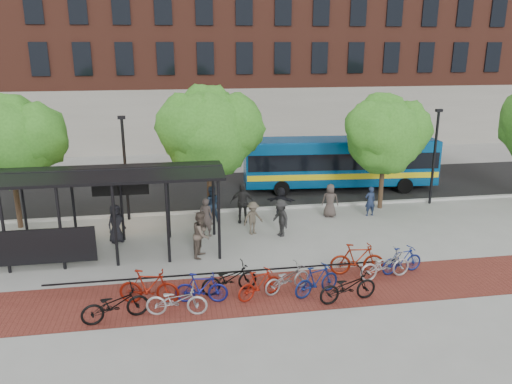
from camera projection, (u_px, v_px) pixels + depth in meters
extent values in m
plane|color=#9E9E99|center=(282.00, 237.00, 22.43)|extent=(160.00, 160.00, 0.00)
cube|color=black|center=(254.00, 188.00, 29.99)|extent=(160.00, 8.00, 0.01)
cube|color=#B7B7B2|center=(266.00, 208.00, 26.19)|extent=(160.00, 0.25, 0.12)
cube|color=maroon|center=(257.00, 293.00, 17.39)|extent=(24.00, 3.00, 0.01)
cube|color=black|center=(217.00, 284.00, 18.04)|extent=(12.00, 0.05, 0.95)
cube|color=brown|center=(330.00, 25.00, 45.73)|extent=(55.00, 14.00, 20.00)
cylinder|color=black|center=(4.00, 232.00, 18.50)|extent=(0.12, 0.12, 3.30)
cylinder|color=black|center=(24.00, 209.00, 21.05)|extent=(0.12, 0.12, 3.30)
cylinder|color=black|center=(60.00, 229.00, 18.81)|extent=(0.12, 0.12, 3.30)
cylinder|color=black|center=(74.00, 207.00, 21.36)|extent=(0.12, 0.12, 3.30)
cylinder|color=black|center=(115.00, 226.00, 19.12)|extent=(0.12, 0.12, 3.30)
cylinder|color=black|center=(122.00, 204.00, 21.67)|extent=(0.12, 0.12, 3.30)
cylinder|color=black|center=(168.00, 223.00, 19.43)|extent=(0.12, 0.12, 3.30)
cylinder|color=black|center=(168.00, 202.00, 21.98)|extent=(0.12, 0.12, 3.30)
cylinder|color=black|center=(219.00, 220.00, 19.74)|extent=(0.12, 0.12, 3.30)
cylinder|color=black|center=(213.00, 200.00, 22.30)|extent=(0.12, 0.12, 3.30)
cube|color=black|center=(34.00, 247.00, 18.79)|extent=(4.50, 0.08, 1.40)
cube|color=black|center=(86.00, 177.00, 19.07)|extent=(10.60, 1.65, 0.29)
cube|color=black|center=(92.00, 169.00, 20.39)|extent=(10.60, 1.65, 0.29)
cube|color=black|center=(95.00, 174.00, 21.17)|extent=(9.00, 0.10, 0.40)
cube|color=black|center=(120.00, 187.00, 21.55)|extent=(2.40, 0.12, 0.70)
cube|color=#FF7200|center=(121.00, 187.00, 21.63)|extent=(2.20, 0.02, 0.55)
cylinder|color=#382619|center=(17.00, 203.00, 23.34)|extent=(0.24, 0.24, 2.38)
sphere|color=#33731E|center=(9.00, 145.00, 22.55)|extent=(4.00, 4.00, 4.00)
sphere|color=#33731E|center=(33.00, 137.00, 22.81)|extent=(3.20, 3.20, 3.20)
sphere|color=#33731E|center=(12.00, 126.00, 22.71)|extent=(2.80, 2.80, 2.80)
cylinder|color=#382619|center=(210.00, 193.00, 24.72)|extent=(0.24, 0.24, 2.52)
sphere|color=#33731E|center=(208.00, 134.00, 23.89)|extent=(4.20, 4.20, 4.20)
sphere|color=#33731E|center=(229.00, 127.00, 24.15)|extent=(3.36, 3.36, 3.36)
sphere|color=#33731E|center=(190.00, 127.00, 23.36)|extent=(3.15, 3.15, 3.15)
sphere|color=#33731E|center=(209.00, 116.00, 24.05)|extent=(2.94, 2.94, 2.94)
cylinder|color=#382619|center=(381.00, 187.00, 26.16)|extent=(0.24, 0.24, 2.27)
sphere|color=#33731E|center=(385.00, 137.00, 25.40)|extent=(3.80, 3.80, 3.80)
sphere|color=#33731E|center=(401.00, 130.00, 25.65)|extent=(3.04, 3.04, 3.04)
sphere|color=#33731E|center=(373.00, 131.00, 24.89)|extent=(2.85, 2.85, 2.85)
sphere|color=#33731E|center=(385.00, 120.00, 25.57)|extent=(2.66, 2.66, 2.66)
cylinder|color=black|center=(125.00, 170.00, 24.03)|extent=(0.14, 0.14, 5.00)
cube|color=black|center=(121.00, 118.00, 23.31)|extent=(0.35, 0.20, 0.15)
cylinder|color=black|center=(434.00, 159.00, 26.52)|extent=(0.14, 0.14, 5.00)
cube|color=black|center=(439.00, 110.00, 25.80)|extent=(0.35, 0.20, 0.15)
cube|color=navy|center=(340.00, 161.00, 29.45)|extent=(11.41, 3.31, 2.58)
cube|color=black|center=(340.00, 158.00, 29.39)|extent=(11.19, 3.33, 0.94)
cube|color=yellow|center=(339.00, 171.00, 29.63)|extent=(11.30, 3.35, 0.33)
cube|color=navy|center=(341.00, 140.00, 29.10)|extent=(11.17, 3.05, 0.17)
cylinder|color=black|center=(282.00, 189.00, 28.35)|extent=(0.92, 0.33, 0.90)
cylinder|color=black|center=(276.00, 178.00, 30.68)|extent=(0.92, 0.33, 0.90)
cylinder|color=black|center=(405.00, 186.00, 28.94)|extent=(0.92, 0.33, 0.90)
cylinder|color=black|center=(390.00, 175.00, 31.27)|extent=(0.92, 0.33, 0.90)
imported|color=black|center=(115.00, 304.00, 15.56)|extent=(2.21, 1.26, 1.10)
imported|color=maroon|center=(149.00, 287.00, 16.54)|extent=(2.11, 1.00, 1.22)
imported|color=#A3A3A6|center=(177.00, 300.00, 15.87)|extent=(2.05, 0.95, 1.04)
imported|color=navy|center=(202.00, 288.00, 16.64)|extent=(1.83, 0.76, 1.07)
imported|color=black|center=(229.00, 278.00, 17.32)|extent=(2.11, 1.10, 1.06)
imported|color=#9B1D0E|center=(259.00, 284.00, 16.94)|extent=(1.76, 1.17, 1.03)
imported|color=gray|center=(287.00, 278.00, 17.42)|extent=(1.95, 1.30, 0.97)
imported|color=navy|center=(317.00, 280.00, 17.14)|extent=(1.89, 1.15, 1.10)
imported|color=black|center=(348.00, 286.00, 16.71)|extent=(2.17, 1.05, 1.09)
imported|color=maroon|center=(357.00, 259.00, 18.65)|extent=(2.11, 0.82, 1.24)
imported|color=#ADAEB0|center=(385.00, 265.00, 18.35)|extent=(2.16, 1.06, 1.08)
imported|color=navy|center=(402.00, 260.00, 18.80)|extent=(1.82, 0.84, 1.05)
imported|color=black|center=(116.00, 224.00, 21.64)|extent=(0.99, 0.97, 1.72)
imported|color=#453B37|center=(206.00, 217.00, 22.38)|extent=(0.78, 0.70, 1.79)
imported|color=#1C2C42|center=(211.00, 204.00, 24.24)|extent=(0.91, 0.73, 1.78)
imported|color=brown|center=(253.00, 218.00, 22.62)|extent=(1.13, 0.91, 1.53)
imported|color=#262626|center=(242.00, 203.00, 24.08)|extent=(1.21, 0.67, 1.96)
imported|color=black|center=(281.00, 202.00, 24.92)|extent=(1.49, 0.85, 1.53)
imported|color=#443B37|center=(330.00, 201.00, 24.89)|extent=(0.95, 0.77, 1.69)
imported|color=#1E2A47|center=(370.00, 201.00, 25.07)|extent=(0.58, 0.40, 1.52)
imported|color=brown|center=(202.00, 234.00, 20.16)|extent=(1.02, 1.13, 1.91)
imported|color=#252525|center=(281.00, 218.00, 22.35)|extent=(0.96, 1.26, 1.72)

